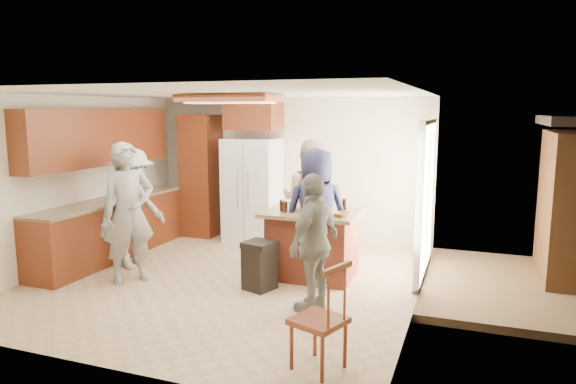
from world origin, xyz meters
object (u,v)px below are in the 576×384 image
(person_counter, at_px, (132,208))
(spindle_chair, at_px, (321,321))
(person_behind_left, at_px, (309,200))
(kitchen_island, at_px, (313,243))
(person_front_left, at_px, (129,213))
(person_side_right, at_px, (314,243))
(refrigerator, at_px, (252,190))
(person_behind_right, at_px, (316,214))
(trash_bin, at_px, (260,265))

(person_counter, xyz_separation_m, spindle_chair, (3.45, -1.98, -0.42))
(person_behind_left, relative_size, kitchen_island, 1.44)
(person_front_left, distance_m, person_counter, 0.66)
(person_side_right, xyz_separation_m, person_counter, (-2.98, 0.67, 0.08))
(person_front_left, height_order, kitchen_island, person_front_left)
(person_front_left, height_order, person_behind_left, person_front_left)
(person_front_left, distance_m, kitchen_island, 2.51)
(person_behind_left, bearing_deg, person_front_left, 46.65)
(refrigerator, bearing_deg, person_side_right, -53.71)
(person_front_left, relative_size, refrigerator, 1.04)
(kitchen_island, bearing_deg, refrigerator, 136.05)
(person_front_left, height_order, refrigerator, person_front_left)
(person_front_left, height_order, person_counter, person_front_left)
(refrigerator, bearing_deg, kitchen_island, -43.95)
(person_behind_left, relative_size, person_behind_right, 1.03)
(person_counter, bearing_deg, person_side_right, -89.45)
(kitchen_island, bearing_deg, spindle_chair, -71.11)
(person_front_left, bearing_deg, kitchen_island, -29.12)
(person_front_left, bearing_deg, person_behind_right, -30.48)
(person_behind_right, relative_size, person_side_right, 1.13)
(person_behind_right, xyz_separation_m, person_counter, (-2.67, -0.43, -0.02))
(person_front_left, relative_size, person_counter, 1.07)
(person_side_right, xyz_separation_m, trash_bin, (-0.86, 0.41, -0.48))
(refrigerator, relative_size, trash_bin, 2.86)
(person_front_left, bearing_deg, spindle_chair, -78.55)
(person_front_left, relative_size, kitchen_island, 1.47)
(person_side_right, xyz_separation_m, kitchen_island, (-0.37, 1.14, -0.32))
(person_behind_left, height_order, person_behind_right, person_behind_left)
(person_front_left, height_order, person_behind_right, person_front_left)
(person_behind_right, relative_size, trash_bin, 2.84)
(person_side_right, bearing_deg, trash_bin, -101.30)
(person_behind_left, bearing_deg, trash_bin, 86.56)
(person_front_left, distance_m, person_behind_left, 2.67)
(spindle_chair, bearing_deg, person_front_left, 155.11)
(person_behind_left, distance_m, refrigerator, 1.45)
(person_front_left, bearing_deg, person_side_right, -56.16)
(kitchen_island, height_order, spindle_chair, spindle_chair)
(refrigerator, relative_size, spindle_chair, 1.81)
(person_behind_left, height_order, trash_bin, person_behind_left)
(person_side_right, distance_m, spindle_chair, 1.44)
(person_behind_left, bearing_deg, person_side_right, 112.27)
(person_side_right, bearing_deg, person_behind_left, -146.44)
(refrigerator, height_order, spindle_chair, refrigerator)
(person_behind_right, distance_m, refrigerator, 2.27)
(person_behind_left, xyz_separation_m, trash_bin, (-0.17, -1.55, -0.60))
(kitchen_island, bearing_deg, person_counter, -169.74)
(person_counter, height_order, spindle_chair, person_counter)
(person_side_right, height_order, kitchen_island, person_side_right)
(person_behind_left, bearing_deg, person_behind_right, 116.34)
(kitchen_island, bearing_deg, person_behind_left, 110.97)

